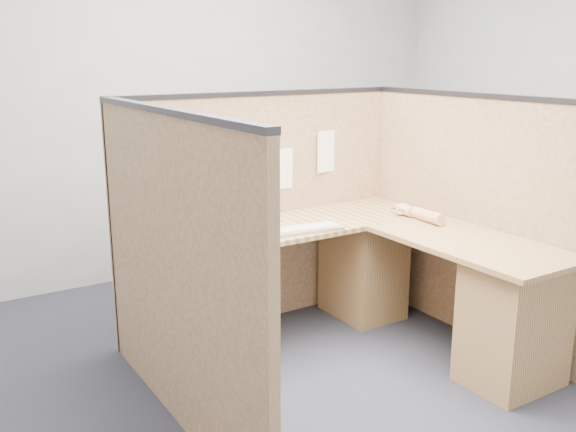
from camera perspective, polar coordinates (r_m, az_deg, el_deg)
floor at (r=3.74m, az=5.85°, el=-13.89°), size 5.00×5.00×0.00m
wall_back at (r=5.26m, az=-9.26°, el=10.15°), size 5.00×0.00×5.00m
cubicle_partitions at (r=3.78m, az=2.15°, el=-0.98°), size 2.06×1.83×1.53m
l_desk at (r=3.89m, az=5.54°, el=-6.40°), size 1.95×1.75×0.73m
laptop at (r=3.90m, az=-5.51°, el=-0.25°), size 0.33×0.31×0.23m
keyboard at (r=3.82m, az=1.73°, el=-1.17°), size 0.45×0.20×0.03m
mouse at (r=4.27m, az=10.14°, el=0.41°), size 0.13×0.10×0.05m
hand_forearm at (r=4.17m, az=11.59°, el=0.24°), size 0.12×0.41×0.09m
blue_poster at (r=3.86m, az=-9.81°, el=7.20°), size 0.20×0.01×0.26m
american_flag at (r=3.79m, az=-12.58°, el=5.97°), size 0.21×0.01×0.35m
file_holder at (r=3.98m, az=-5.61°, el=5.27°), size 0.24×0.05×0.31m
paper_left at (r=4.23m, az=-0.68°, el=4.18°), size 0.21×0.02×0.27m
paper_right at (r=4.43m, az=3.68°, el=5.77°), size 0.22×0.04×0.28m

